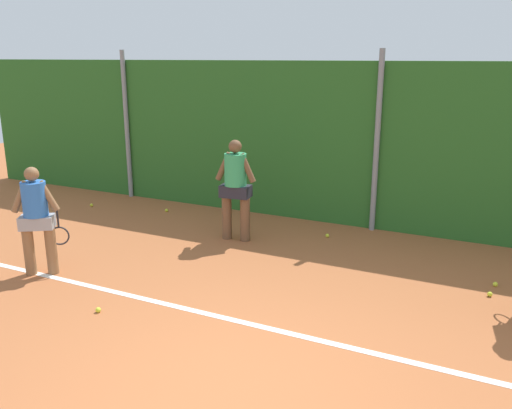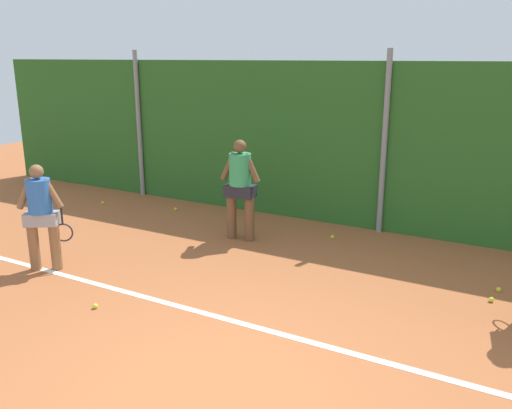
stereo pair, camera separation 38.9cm
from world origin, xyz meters
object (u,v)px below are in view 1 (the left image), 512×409
object	(u,v)px
tennis_ball_4	(91,205)
tennis_ball_7	(167,210)
player_backcourt_far	(236,185)
tennis_ball_8	(327,236)
player_foreground_near	(37,215)
tennis_ball_9	(490,294)
tennis_ball_5	(98,310)
tennis_ball_6	(495,284)

from	to	relation	value
tennis_ball_4	tennis_ball_7	bearing A→B (deg)	12.47
player_backcourt_far	tennis_ball_8	world-z (taller)	player_backcourt_far
player_foreground_near	tennis_ball_9	bearing A→B (deg)	-13.98
player_backcourt_far	tennis_ball_5	distance (m)	3.33
tennis_ball_4	tennis_ball_9	distance (m)	7.92
player_foreground_near	tennis_ball_6	size ratio (longest dim) A/B	24.11
player_foreground_near	player_backcourt_far	distance (m)	3.17
tennis_ball_6	player_backcourt_far	bearing A→B (deg)	177.58
player_backcourt_far	tennis_ball_4	xyz separation A→B (m)	(-3.74, 0.50, -0.94)
player_backcourt_far	tennis_ball_6	size ratio (longest dim) A/B	26.34
tennis_ball_6	tennis_ball_8	xyz separation A→B (m)	(-2.76, 0.97, 0.00)
tennis_ball_6	tennis_ball_7	size ratio (longest dim) A/B	1.00
player_foreground_near	tennis_ball_4	size ratio (longest dim) A/B	24.11
tennis_ball_8	tennis_ball_9	xyz separation A→B (m)	(2.71, -1.35, 0.00)
player_foreground_near	tennis_ball_8	bearing A→B (deg)	13.50
tennis_ball_5	player_backcourt_far	bearing A→B (deg)	85.65
player_backcourt_far	tennis_ball_4	world-z (taller)	player_backcourt_far
tennis_ball_4	tennis_ball_6	distance (m)	7.93
tennis_ball_5	tennis_ball_8	world-z (taller)	same
tennis_ball_8	player_backcourt_far	bearing A→B (deg)	-150.38
tennis_ball_7	tennis_ball_8	xyz separation A→B (m)	(3.47, -0.08, 0.00)
tennis_ball_8	tennis_ball_7	bearing A→B (deg)	178.70
tennis_ball_9	tennis_ball_8	bearing A→B (deg)	153.56
tennis_ball_4	tennis_ball_9	world-z (taller)	same
player_foreground_near	player_backcourt_far	bearing A→B (deg)	21.89
player_foreground_near	tennis_ball_4	distance (m)	3.73
tennis_ball_4	player_backcourt_far	bearing A→B (deg)	-7.68
player_backcourt_far	tennis_ball_6	xyz separation A→B (m)	(4.16, -0.18, -0.94)
tennis_ball_4	tennis_ball_7	distance (m)	1.70
tennis_ball_4	player_foreground_near	bearing A→B (deg)	-58.23
player_backcourt_far	tennis_ball_6	bearing A→B (deg)	171.31
player_backcourt_far	tennis_ball_8	bearing A→B (deg)	-156.65
player_foreground_near	tennis_ball_7	bearing A→B (deg)	61.29
tennis_ball_6	tennis_ball_9	distance (m)	0.38
tennis_ball_7	tennis_ball_9	distance (m)	6.35
player_backcourt_far	tennis_ball_5	size ratio (longest dim) A/B	26.34
tennis_ball_5	tennis_ball_6	distance (m)	5.33
tennis_ball_7	tennis_ball_9	xyz separation A→B (m)	(6.19, -1.43, 0.00)
player_foreground_near	tennis_ball_7	distance (m)	3.57
tennis_ball_5	tennis_ball_8	distance (m)	4.30
player_backcourt_far	tennis_ball_4	size ratio (longest dim) A/B	26.34
tennis_ball_4	tennis_ball_7	world-z (taller)	same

